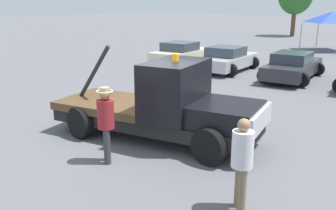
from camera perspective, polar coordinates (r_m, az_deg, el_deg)
ground_plane at (r=10.56m, az=-2.01°, el=-5.00°), size 160.00×160.00×0.00m
tow_truck at (r=10.10m, az=-0.29°, el=-0.34°), size 6.14×3.35×2.51m
person_near_truck at (r=6.85m, az=11.22°, el=-7.96°), size 0.39×0.39×1.76m
person_at_hood at (r=8.78m, az=-9.46°, el=-2.11°), size 0.41×0.41×1.83m
parked_car_cream at (r=22.61m, az=2.04°, el=7.87°), size 2.92×4.49×1.34m
parked_car_silver at (r=20.60m, az=8.97°, el=6.92°), size 2.88×4.51×1.34m
parked_car_charcoal at (r=19.10m, az=18.44°, el=5.62°), size 2.86×4.93×1.34m
canopy_tent_blue at (r=31.14m, az=23.82°, el=12.17°), size 3.34×3.34×2.92m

